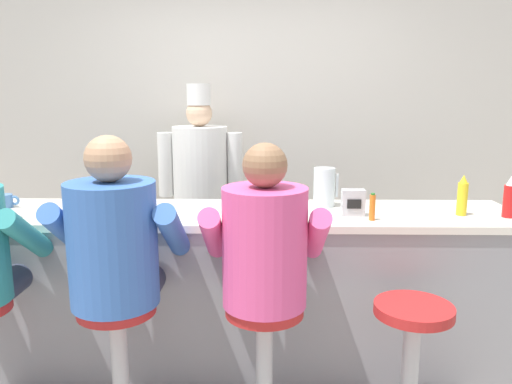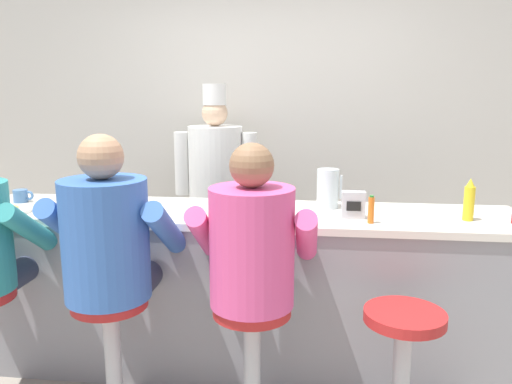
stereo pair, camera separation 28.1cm
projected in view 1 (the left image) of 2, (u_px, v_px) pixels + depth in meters
name	position (u px, v px, depth m)	size (l,w,h in m)	color
wall_back	(247.00, 127.00, 4.22)	(10.00, 0.06, 2.70)	beige
diner_counter	(239.00, 290.00, 2.97)	(3.20, 0.66, 0.96)	gray
ketchup_bottle_red	(510.00, 198.00, 2.72)	(0.07, 0.07, 0.23)	red
mustard_bottle_yellow	(462.00, 196.00, 2.76)	(0.06, 0.06, 0.23)	yellow
hot_sauce_bottle_orange	(372.00, 207.00, 2.66)	(0.03, 0.03, 0.15)	orange
water_pitcher_clear	(324.00, 187.00, 2.99)	(0.15, 0.13, 0.23)	silver
cereal_bowl	(235.00, 210.00, 2.80)	(0.15, 0.15, 0.05)	white
coffee_mug_blue	(6.00, 201.00, 2.96)	(0.13, 0.09, 0.08)	#4C7AB2
napkin_dispenser_chrome	(353.00, 203.00, 2.76)	(0.13, 0.08, 0.15)	silver
diner_seated_blue	(116.00, 252.00, 2.33)	(0.62, 0.61, 1.45)	#B2B5BA
diner_seated_pink	(265.00, 257.00, 2.32)	(0.59, 0.59, 1.42)	#B2B5BA
empty_stool_round	(411.00, 348.00, 2.36)	(0.37, 0.37, 0.66)	#B2B5BA
cook_in_whites_near	(201.00, 183.00, 3.96)	(0.67, 0.43, 1.70)	#232328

